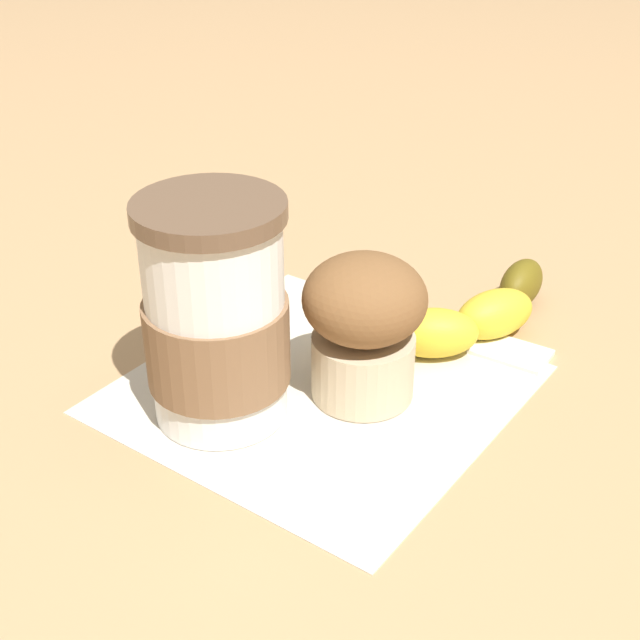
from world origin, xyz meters
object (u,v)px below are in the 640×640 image
object	(u,v)px
coffee_cup	(216,321)
sugar_packet	(511,350)
banana	(455,317)
muffin	(364,323)

from	to	relation	value
coffee_cup	sugar_packet	world-z (taller)	coffee_cup
coffee_cup	banana	size ratio (longest dim) A/B	0.83
muffin	sugar_packet	size ratio (longest dim) A/B	1.86
banana	coffee_cup	bearing A→B (deg)	151.36
muffin	banana	size ratio (longest dim) A/B	0.57
coffee_cup	sugar_packet	bearing A→B (deg)	-38.65
coffee_cup	banana	bearing A→B (deg)	-28.64
coffee_cup	banana	distance (m)	0.18
sugar_packet	coffee_cup	bearing A→B (deg)	141.35
coffee_cup	muffin	size ratio (longest dim) A/B	1.46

